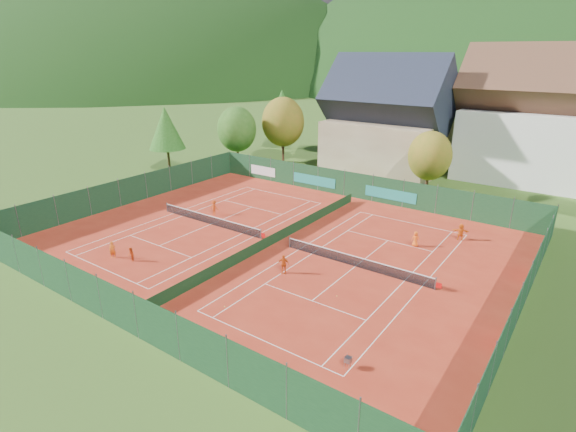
# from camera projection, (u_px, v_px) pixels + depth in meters

# --- Properties ---
(ground) EXTENTS (600.00, 600.00, 0.00)m
(ground) POSITION_uv_depth(u_px,v_px,m) (275.00, 243.00, 40.15)
(ground) COLOR #31551A
(ground) RESTS_ON ground
(clay_pad) EXTENTS (40.00, 32.00, 0.01)m
(clay_pad) POSITION_uv_depth(u_px,v_px,m) (275.00, 243.00, 40.14)
(clay_pad) COLOR #A72A18
(clay_pad) RESTS_ON ground
(court_markings_left) EXTENTS (11.03, 23.83, 0.00)m
(court_markings_left) POSITION_uv_depth(u_px,v_px,m) (211.00, 224.00, 44.49)
(court_markings_left) COLOR white
(court_markings_left) RESTS_ON ground
(court_markings_right) EXTENTS (11.03, 23.83, 0.00)m
(court_markings_right) POSITION_uv_depth(u_px,v_px,m) (355.00, 267.00, 35.79)
(court_markings_right) COLOR white
(court_markings_right) RESTS_ON ground
(tennis_net_left) EXTENTS (13.30, 0.10, 1.02)m
(tennis_net_left) POSITION_uv_depth(u_px,v_px,m) (212.00, 220.00, 44.23)
(tennis_net_left) COLOR #59595B
(tennis_net_left) RESTS_ON ground
(tennis_net_right) EXTENTS (13.30, 0.10, 1.02)m
(tennis_net_right) POSITION_uv_depth(u_px,v_px,m) (357.00, 261.00, 35.53)
(tennis_net_right) COLOR #59595B
(tennis_net_right) RESTS_ON ground
(court_divider) EXTENTS (0.03, 28.80, 1.00)m
(court_divider) POSITION_uv_depth(u_px,v_px,m) (275.00, 238.00, 39.97)
(court_divider) COLOR #123217
(court_divider) RESTS_ON ground
(fence_north) EXTENTS (40.00, 0.10, 3.00)m
(fence_north) POSITION_uv_depth(u_px,v_px,m) (355.00, 186.00, 52.11)
(fence_north) COLOR #153B1E
(fence_north) RESTS_ON ground
(fence_south) EXTENTS (40.00, 0.04, 3.00)m
(fence_south) POSITION_uv_depth(u_px,v_px,m) (117.00, 307.00, 27.39)
(fence_south) COLOR #14371B
(fence_south) RESTS_ON ground
(fence_west) EXTENTS (0.04, 32.00, 3.00)m
(fence_west) POSITION_uv_depth(u_px,v_px,m) (133.00, 190.00, 50.49)
(fence_west) COLOR #14391F
(fence_west) RESTS_ON ground
(fence_east) EXTENTS (0.09, 32.00, 3.00)m
(fence_east) POSITION_uv_depth(u_px,v_px,m) (524.00, 295.00, 28.80)
(fence_east) COLOR #143720
(fence_east) RESTS_ON ground
(chalet) EXTENTS (16.20, 12.00, 16.00)m
(chalet) POSITION_uv_depth(u_px,v_px,m) (387.00, 124.00, 62.41)
(chalet) COLOR tan
(chalet) RESTS_ON ground
(hotel_block_a) EXTENTS (21.60, 11.00, 17.25)m
(hotel_block_a) POSITION_uv_depth(u_px,v_px,m) (548.00, 125.00, 56.40)
(hotel_block_a) COLOR silver
(hotel_block_a) RESTS_ON ground
(tree_west_front) EXTENTS (5.72, 5.72, 8.69)m
(tree_west_front) POSITION_uv_depth(u_px,v_px,m) (237.00, 129.00, 65.52)
(tree_west_front) COLOR #4B2F1B
(tree_west_front) RESTS_ON ground
(tree_west_mid) EXTENTS (6.44, 6.44, 9.78)m
(tree_west_mid) POSITION_uv_depth(u_px,v_px,m) (283.00, 122.00, 67.70)
(tree_west_mid) COLOR #482A19
(tree_west_mid) RESTS_ON ground
(tree_west_back) EXTENTS (5.60, 5.60, 10.00)m
(tree_west_back) POSITION_uv_depth(u_px,v_px,m) (282.00, 109.00, 76.84)
(tree_west_back) COLOR #432E18
(tree_west_back) RESTS_ON ground
(tree_center) EXTENTS (5.01, 5.01, 7.60)m
(tree_center) POSITION_uv_depth(u_px,v_px,m) (430.00, 156.00, 52.06)
(tree_center) COLOR #462919
(tree_center) RESTS_ON ground
(tree_west_side) EXTENTS (5.04, 5.04, 9.00)m
(tree_west_side) POSITION_uv_depth(u_px,v_px,m) (166.00, 128.00, 62.44)
(tree_west_side) COLOR #4B351B
(tree_west_side) RESTS_ON ground
(ball_hopper) EXTENTS (0.34, 0.34, 0.80)m
(ball_hopper) POSITION_uv_depth(u_px,v_px,m) (348.00, 360.00, 24.18)
(ball_hopper) COLOR slate
(ball_hopper) RESTS_ON ground
(loose_ball_0) EXTENTS (0.07, 0.07, 0.07)m
(loose_ball_0) POSITION_uv_depth(u_px,v_px,m) (160.00, 228.00, 43.55)
(loose_ball_0) COLOR #CCD833
(loose_ball_0) RESTS_ON ground
(loose_ball_1) EXTENTS (0.07, 0.07, 0.07)m
(loose_ball_1) POSITION_uv_depth(u_px,v_px,m) (225.00, 306.00, 30.18)
(loose_ball_1) COLOR #CCD833
(loose_ball_1) RESTS_ON ground
(loose_ball_2) EXTENTS (0.07, 0.07, 0.07)m
(loose_ball_2) POSITION_uv_depth(u_px,v_px,m) (310.00, 223.00, 44.86)
(loose_ball_2) COLOR #CCD833
(loose_ball_2) RESTS_ON ground
(loose_ball_3) EXTENTS (0.07, 0.07, 0.07)m
(loose_ball_3) POSITION_uv_depth(u_px,v_px,m) (273.00, 213.00, 47.52)
(loose_ball_3) COLOR #CCD833
(loose_ball_3) RESTS_ON ground
(loose_ball_4) EXTENTS (0.07, 0.07, 0.07)m
(loose_ball_4) POSITION_uv_depth(u_px,v_px,m) (337.00, 296.00, 31.45)
(loose_ball_4) COLOR #CCD833
(loose_ball_4) RESTS_ON ground
(player_left_near) EXTENTS (0.62, 0.60, 1.44)m
(player_left_near) POSITION_uv_depth(u_px,v_px,m) (112.00, 250.00, 37.08)
(player_left_near) COLOR orange
(player_left_near) RESTS_ON ground
(player_left_mid) EXTENTS (0.74, 0.69, 1.22)m
(player_left_mid) POSITION_uv_depth(u_px,v_px,m) (131.00, 255.00, 36.50)
(player_left_mid) COLOR #D04012
(player_left_mid) RESTS_ON ground
(player_left_far) EXTENTS (1.10, 0.77, 1.56)m
(player_left_far) POSITION_uv_depth(u_px,v_px,m) (214.00, 207.00, 46.93)
(player_left_far) COLOR #CE4012
(player_left_far) RESTS_ON ground
(player_right_near) EXTENTS (0.99, 0.71, 1.56)m
(player_right_near) POSITION_uv_depth(u_px,v_px,m) (283.00, 264.00, 34.49)
(player_right_near) COLOR #D34C12
(player_right_near) RESTS_ON ground
(player_right_far_a) EXTENTS (0.78, 0.63, 1.39)m
(player_right_far_a) POSITION_uv_depth(u_px,v_px,m) (415.00, 239.00, 39.28)
(player_right_far_a) COLOR #F85E16
(player_right_far_a) RESTS_ON ground
(player_right_far_b) EXTENTS (1.51, 0.83, 1.55)m
(player_right_far_b) POSITION_uv_depth(u_px,v_px,m) (461.00, 232.00, 40.61)
(player_right_far_b) COLOR orange
(player_right_far_b) RESTS_ON ground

